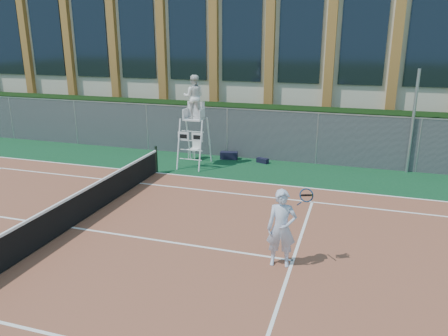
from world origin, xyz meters
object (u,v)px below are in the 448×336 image
(umpire_chair, at_px, (194,99))
(plastic_chair, at_px, (195,147))
(steel_pole, at_px, (413,122))
(tennis_player, at_px, (282,228))

(umpire_chair, height_order, plastic_chair, umpire_chair)
(steel_pole, relative_size, plastic_chair, 4.38)
(umpire_chair, height_order, tennis_player, umpire_chair)
(plastic_chair, bearing_deg, steel_pole, 4.76)
(umpire_chair, xyz_separation_m, plastic_chair, (-0.34, 0.91, -2.25))
(plastic_chair, distance_m, tennis_player, 9.85)
(steel_pole, xyz_separation_m, umpire_chair, (-8.56, -1.65, 0.75))
(steel_pole, height_order, tennis_player, steel_pole)
(tennis_player, bearing_deg, umpire_chair, 124.48)
(steel_pole, xyz_separation_m, tennis_player, (-3.52, -8.98, -1.07))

